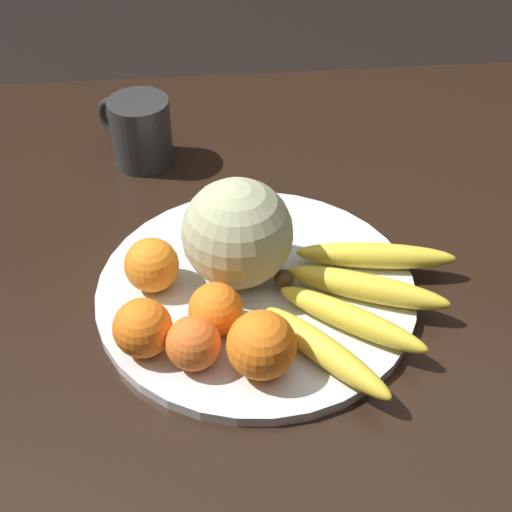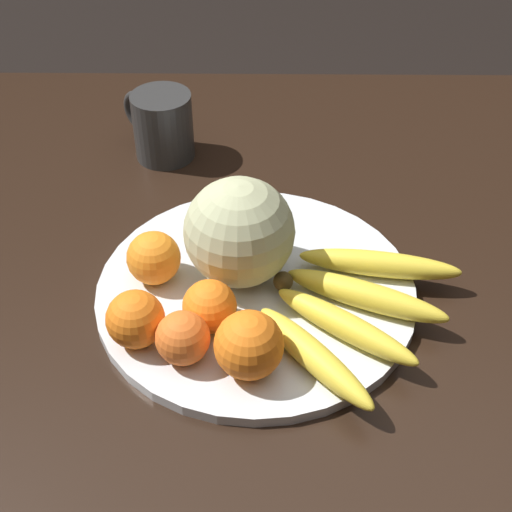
{
  "view_description": "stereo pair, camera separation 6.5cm",
  "coord_description": "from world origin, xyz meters",
  "px_view_note": "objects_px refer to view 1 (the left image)",
  "views": [
    {
      "loc": [
        0.12,
        0.65,
        1.39
      ],
      "look_at": [
        0.06,
        0.02,
        0.83
      ],
      "focal_mm": 50.0,
      "sensor_mm": 36.0,
      "label": 1
    },
    {
      "loc": [
        0.06,
        0.66,
        1.39
      ],
      "look_at": [
        0.06,
        0.02,
        0.83
      ],
      "focal_mm": 50.0,
      "sensor_mm": 36.0,
      "label": 2
    }
  ],
  "objects_px": {
    "orange_back_left": "(216,310)",
    "orange_front_left": "(152,265)",
    "orange_back_right": "(262,345)",
    "orange_front_right": "(193,343)",
    "fruit_bowl": "(256,290)",
    "banana_bunch": "(357,300)",
    "kitchen_table": "(301,328)",
    "orange_mid_center": "(143,328)",
    "ceramic_mug": "(140,131)",
    "produce_tag": "(261,327)",
    "melon": "(237,234)"
  },
  "relations": [
    {
      "from": "orange_front_right",
      "to": "orange_back_left",
      "type": "height_order",
      "value": "orange_back_left"
    },
    {
      "from": "fruit_bowl",
      "to": "orange_front_right",
      "type": "height_order",
      "value": "orange_front_right"
    },
    {
      "from": "fruit_bowl",
      "to": "orange_front_left",
      "type": "height_order",
      "value": "orange_front_left"
    },
    {
      "from": "banana_bunch",
      "to": "orange_front_left",
      "type": "relative_size",
      "value": 3.88
    },
    {
      "from": "orange_back_left",
      "to": "banana_bunch",
      "type": "bearing_deg",
      "value": -175.02
    },
    {
      "from": "fruit_bowl",
      "to": "orange_mid_center",
      "type": "relative_size",
      "value": 5.91
    },
    {
      "from": "kitchen_table",
      "to": "orange_back_right",
      "type": "distance_m",
      "value": 0.22
    },
    {
      "from": "fruit_bowl",
      "to": "produce_tag",
      "type": "xyz_separation_m",
      "value": [
        0.0,
        0.07,
        0.01
      ]
    },
    {
      "from": "banana_bunch",
      "to": "orange_front_left",
      "type": "height_order",
      "value": "orange_front_left"
    },
    {
      "from": "orange_front_left",
      "to": "orange_back_right",
      "type": "xyz_separation_m",
      "value": [
        -0.12,
        0.14,
        0.0
      ]
    },
    {
      "from": "orange_front_left",
      "to": "orange_back_right",
      "type": "bearing_deg",
      "value": 129.6
    },
    {
      "from": "banana_bunch",
      "to": "orange_back_left",
      "type": "distance_m",
      "value": 0.17
    },
    {
      "from": "banana_bunch",
      "to": "orange_mid_center",
      "type": "xyz_separation_m",
      "value": [
        0.25,
        0.04,
        0.02
      ]
    },
    {
      "from": "kitchen_table",
      "to": "orange_back_left",
      "type": "bearing_deg",
      "value": 37.57
    },
    {
      "from": "orange_front_left",
      "to": "kitchen_table",
      "type": "bearing_deg",
      "value": -177.21
    },
    {
      "from": "fruit_bowl",
      "to": "produce_tag",
      "type": "relative_size",
      "value": 4.41
    },
    {
      "from": "orange_front_right",
      "to": "banana_bunch",
      "type": "bearing_deg",
      "value": -162.17
    },
    {
      "from": "kitchen_table",
      "to": "produce_tag",
      "type": "distance_m",
      "value": 0.16
    },
    {
      "from": "orange_front_right",
      "to": "produce_tag",
      "type": "xyz_separation_m",
      "value": [
        -0.08,
        -0.04,
        -0.03
      ]
    },
    {
      "from": "fruit_bowl",
      "to": "orange_mid_center",
      "type": "xyz_separation_m",
      "value": [
        0.13,
        0.09,
        0.04
      ]
    },
    {
      "from": "melon",
      "to": "orange_back_right",
      "type": "height_order",
      "value": "melon"
    },
    {
      "from": "orange_back_left",
      "to": "orange_back_right",
      "type": "relative_size",
      "value": 0.83
    },
    {
      "from": "orange_back_left",
      "to": "ceramic_mug",
      "type": "bearing_deg",
      "value": -75.89
    },
    {
      "from": "kitchen_table",
      "to": "orange_back_left",
      "type": "height_order",
      "value": "orange_back_left"
    },
    {
      "from": "banana_bunch",
      "to": "orange_front_right",
      "type": "distance_m",
      "value": 0.2
    },
    {
      "from": "fruit_bowl",
      "to": "melon",
      "type": "relative_size",
      "value": 2.92
    },
    {
      "from": "orange_front_right",
      "to": "orange_back_right",
      "type": "distance_m",
      "value": 0.07
    },
    {
      "from": "orange_back_right",
      "to": "orange_back_left",
      "type": "bearing_deg",
      "value": -54.15
    },
    {
      "from": "orange_front_right",
      "to": "produce_tag",
      "type": "bearing_deg",
      "value": -150.95
    },
    {
      "from": "orange_back_left",
      "to": "ceramic_mug",
      "type": "distance_m",
      "value": 0.39
    },
    {
      "from": "kitchen_table",
      "to": "orange_mid_center",
      "type": "relative_size",
      "value": 20.56
    },
    {
      "from": "produce_tag",
      "to": "ceramic_mug",
      "type": "bearing_deg",
      "value": -28.23
    },
    {
      "from": "orange_front_right",
      "to": "orange_back_right",
      "type": "relative_size",
      "value": 0.8
    },
    {
      "from": "fruit_bowl",
      "to": "produce_tag",
      "type": "height_order",
      "value": "produce_tag"
    },
    {
      "from": "orange_mid_center",
      "to": "orange_back_right",
      "type": "height_order",
      "value": "orange_back_right"
    },
    {
      "from": "kitchen_table",
      "to": "orange_back_right",
      "type": "xyz_separation_m",
      "value": [
        0.07,
        0.15,
        0.15
      ]
    },
    {
      "from": "fruit_bowl",
      "to": "orange_back_left",
      "type": "xyz_separation_m",
      "value": [
        0.05,
        0.07,
        0.04
      ]
    },
    {
      "from": "orange_front_left",
      "to": "orange_front_right",
      "type": "relative_size",
      "value": 1.09
    },
    {
      "from": "orange_back_left",
      "to": "orange_front_right",
      "type": "bearing_deg",
      "value": 60.81
    },
    {
      "from": "orange_front_right",
      "to": "orange_back_right",
      "type": "height_order",
      "value": "orange_back_right"
    },
    {
      "from": "produce_tag",
      "to": "kitchen_table",
      "type": "bearing_deg",
      "value": -83.86
    },
    {
      "from": "melon",
      "to": "orange_front_left",
      "type": "distance_m",
      "value": 0.11
    },
    {
      "from": "fruit_bowl",
      "to": "banana_bunch",
      "type": "relative_size",
      "value": 1.53
    },
    {
      "from": "orange_back_right",
      "to": "orange_front_right",
      "type": "bearing_deg",
      "value": -12.46
    },
    {
      "from": "orange_mid_center",
      "to": "ceramic_mug",
      "type": "bearing_deg",
      "value": -87.91
    },
    {
      "from": "orange_front_left",
      "to": "orange_front_right",
      "type": "height_order",
      "value": "orange_front_left"
    },
    {
      "from": "kitchen_table",
      "to": "banana_bunch",
      "type": "xyz_separation_m",
      "value": [
        -0.05,
        0.07,
        0.12
      ]
    },
    {
      "from": "kitchen_table",
      "to": "produce_tag",
      "type": "height_order",
      "value": "produce_tag"
    },
    {
      "from": "orange_back_right",
      "to": "ceramic_mug",
      "type": "bearing_deg",
      "value": -72.33
    },
    {
      "from": "orange_back_left",
      "to": "orange_front_left",
      "type": "bearing_deg",
      "value": -47.69
    }
  ]
}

